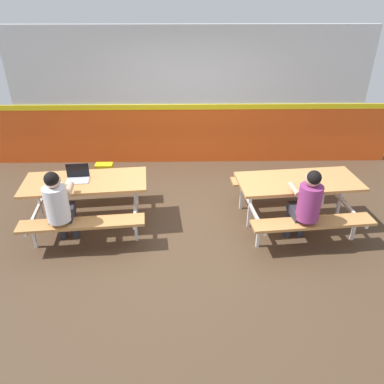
{
  "coord_description": "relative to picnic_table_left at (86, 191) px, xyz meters",
  "views": [
    {
      "loc": [
        -0.08,
        -4.81,
        3.21
      ],
      "look_at": [
        0.0,
        -0.06,
        0.55
      ],
      "focal_mm": 34.89,
      "sensor_mm": 36.0,
      "label": 1
    }
  ],
  "objects": [
    {
      "name": "backpack_dark",
      "position": [
        0.01,
        1.22,
        -0.36
      ],
      "size": [
        0.3,
        0.22,
        0.44
      ],
      "color": "yellow",
      "rests_on": "ground"
    },
    {
      "name": "ground_plane",
      "position": [
        1.54,
        0.04,
        -0.58
      ],
      "size": [
        10.0,
        10.0,
        0.02
      ],
      "primitive_type": "cube",
      "color": "#4C3826"
    },
    {
      "name": "picnic_table_right",
      "position": [
        3.08,
        -0.04,
        0.0
      ],
      "size": [
        1.82,
        1.71,
        0.74
      ],
      "color": "tan",
      "rests_on": "ground"
    },
    {
      "name": "laptop_silver",
      "position": [
        -0.1,
        0.03,
        0.21
      ],
      "size": [
        0.34,
        0.25,
        0.22
      ],
      "color": "silver",
      "rests_on": "picnic_table_left"
    },
    {
      "name": "accent_backdrop",
      "position": [
        1.54,
        2.31,
        0.67
      ],
      "size": [
        8.0,
        0.14,
        2.6
      ],
      "color": "#E55119",
      "rests_on": "ground"
    },
    {
      "name": "student_further",
      "position": [
        3.03,
        -0.6,
        0.13
      ],
      "size": [
        0.39,
        0.54,
        1.21
      ],
      "color": "#2D2D38",
      "rests_on": "ground"
    },
    {
      "name": "student_nearer",
      "position": [
        -0.21,
        -0.58,
        0.13
      ],
      "size": [
        0.39,
        0.54,
        1.21
      ],
      "color": "#2D2D38",
      "rests_on": "ground"
    },
    {
      "name": "picnic_table_left",
      "position": [
        0.0,
        0.0,
        0.0
      ],
      "size": [
        1.82,
        1.71,
        0.74
      ],
      "color": "tan",
      "rests_on": "ground"
    }
  ]
}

